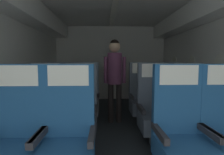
# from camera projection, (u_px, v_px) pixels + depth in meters

# --- Properties ---
(ground) EXTENTS (3.63, 5.91, 0.02)m
(ground) POSITION_uv_depth(u_px,v_px,m) (117.00, 136.00, 2.89)
(ground) COLOR #23282D
(fuselage_shell) EXTENTS (3.51, 5.56, 2.33)m
(fuselage_shell) POSITION_uv_depth(u_px,v_px,m) (116.00, 34.00, 3.00)
(fuselage_shell) COLOR silver
(fuselage_shell) RESTS_ON ground
(seat_a_left_window) EXTENTS (0.52, 0.50, 1.18)m
(seat_a_left_window) POSITION_uv_depth(u_px,v_px,m) (16.00, 138.00, 1.65)
(seat_a_left_window) COLOR #38383D
(seat_a_left_window) RESTS_ON ground
(seat_a_left_aisle) EXTENTS (0.52, 0.50, 1.18)m
(seat_a_left_aisle) POSITION_uv_depth(u_px,v_px,m) (68.00, 138.00, 1.67)
(seat_a_left_aisle) COLOR #38383D
(seat_a_left_aisle) RESTS_ON ground
(seat_a_right_window) EXTENTS (0.52, 0.50, 1.18)m
(seat_a_right_window) POSITION_uv_depth(u_px,v_px,m) (181.00, 135.00, 1.74)
(seat_a_right_window) COLOR #38383D
(seat_a_right_window) RESTS_ON ground
(seat_b_left_window) EXTENTS (0.52, 0.50, 1.18)m
(seat_b_left_window) POSITION_uv_depth(u_px,v_px,m) (45.00, 112.00, 2.49)
(seat_b_left_window) COLOR #38383D
(seat_b_left_window) RESTS_ON ground
(seat_b_left_aisle) EXTENTS (0.52, 0.50, 1.18)m
(seat_b_left_aisle) POSITION_uv_depth(u_px,v_px,m) (79.00, 112.00, 2.51)
(seat_b_left_aisle) COLOR #38383D
(seat_b_left_aisle) RESTS_ON ground
(seat_b_right_aisle) EXTENTS (0.52, 0.50, 1.18)m
(seat_b_right_aisle) POSITION_uv_depth(u_px,v_px,m) (188.00, 110.00, 2.59)
(seat_b_right_aisle) COLOR #38383D
(seat_b_right_aisle) RESTS_ON ground
(seat_b_right_window) EXTENTS (0.52, 0.50, 1.18)m
(seat_b_right_window) POSITION_uv_depth(u_px,v_px,m) (156.00, 111.00, 2.57)
(seat_b_right_window) COLOR #38383D
(seat_b_right_window) RESTS_ON ground
(seat_c_left_window) EXTENTS (0.52, 0.50, 1.18)m
(seat_c_left_window) POSITION_uv_depth(u_px,v_px,m) (60.00, 99.00, 3.32)
(seat_c_left_window) COLOR #38383D
(seat_c_left_window) RESTS_ON ground
(seat_c_left_aisle) EXTENTS (0.52, 0.50, 1.18)m
(seat_c_left_aisle) POSITION_uv_depth(u_px,v_px,m) (86.00, 99.00, 3.37)
(seat_c_left_aisle) COLOR #38383D
(seat_c_left_aisle) RESTS_ON ground
(seat_c_right_aisle) EXTENTS (0.52, 0.50, 1.18)m
(seat_c_right_aisle) POSITION_uv_depth(u_px,v_px,m) (168.00, 98.00, 3.41)
(seat_c_right_aisle) COLOR #38383D
(seat_c_right_aisle) RESTS_ON ground
(seat_c_right_window) EXTENTS (0.52, 0.50, 1.18)m
(seat_c_right_window) POSITION_uv_depth(u_px,v_px,m) (143.00, 98.00, 3.41)
(seat_c_right_window) COLOR #38383D
(seat_c_right_window) RESTS_ON ground
(flight_attendant) EXTENTS (0.43, 0.28, 1.62)m
(flight_attendant) POSITION_uv_depth(u_px,v_px,m) (115.00, 72.00, 3.42)
(flight_attendant) COLOR black
(flight_attendant) RESTS_ON ground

